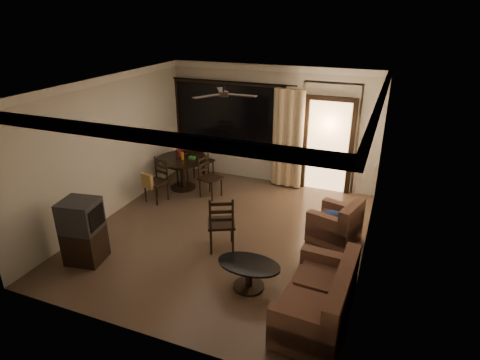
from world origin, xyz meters
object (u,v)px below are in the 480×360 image
at_px(dining_chair_west, 178,172).
at_px(dining_chair_east, 210,185).
at_px(armchair, 337,225).
at_px(dining_chair_south, 156,188).
at_px(sofa, 321,301).
at_px(dining_table, 182,165).
at_px(coffee_table, 249,271).
at_px(dining_chair_north, 203,167).
at_px(tv_cabinet, 83,231).
at_px(side_chair, 222,233).

xyz_separation_m(dining_chair_west, dining_chair_east, (1.06, -0.39, 0.00)).
bearing_deg(dining_chair_east, armchair, -92.77).
distance_m(dining_chair_south, sofa, 4.75).
relative_size(dining_table, dining_chair_south, 1.26).
bearing_deg(dining_chair_east, coffee_table, -130.96).
bearing_deg(dining_chair_south, dining_chair_east, 45.70).
height_order(dining_chair_north, tv_cabinet, tv_cabinet).
relative_size(dining_chair_west, dining_chair_east, 1.00).
height_order(coffee_table, side_chair, side_chair).
distance_m(dining_table, armchair, 3.92).
xyz_separation_m(dining_chair_east, tv_cabinet, (-0.86, -3.04, 0.28)).
xyz_separation_m(dining_chair_west, coffee_table, (3.00, -3.10, 0.00)).
relative_size(dining_chair_north, armchair, 0.99).
distance_m(dining_table, tv_cabinet, 3.23).
height_order(dining_table, sofa, dining_table).
height_order(dining_chair_north, sofa, dining_chair_north).
bearing_deg(dining_chair_east, tv_cabinet, 177.57).
relative_size(dining_chair_north, coffee_table, 0.97).
bearing_deg(dining_chair_east, dining_chair_north, 48.12).
distance_m(sofa, coffee_table, 1.20).
relative_size(dining_table, coffee_table, 1.22).
bearing_deg(dining_chair_west, dining_chair_north, 153.86).
distance_m(coffee_table, side_chair, 1.17).
height_order(tv_cabinet, coffee_table, tv_cabinet).
xyz_separation_m(dining_chair_west, tv_cabinet, (0.20, -3.43, 0.28)).
distance_m(dining_chair_south, side_chair, 2.46).
distance_m(dining_chair_west, armchair, 4.21).
bearing_deg(coffee_table, dining_chair_north, 125.37).
distance_m(dining_table, dining_chair_south, 0.90).
distance_m(dining_table, coffee_table, 4.01).
bearing_deg(dining_table, side_chair, -47.01).
height_order(dining_chair_south, armchair, dining_chair_south).
bearing_deg(sofa, tv_cabinet, -177.12).
distance_m(dining_chair_north, coffee_table, 4.44).
bearing_deg(coffee_table, dining_chair_east, 125.60).
bearing_deg(dining_chair_west, coffee_table, 57.55).
relative_size(tv_cabinet, side_chair, 1.05).
bearing_deg(armchair, side_chair, -135.54).
bearing_deg(dining_chair_west, dining_table, 65.79).
bearing_deg(dining_chair_east, sofa, -121.11).
distance_m(dining_table, dining_chair_north, 0.80).
xyz_separation_m(tv_cabinet, side_chair, (1.98, 1.17, -0.24)).
xyz_separation_m(dining_chair_south, dining_chair_north, (0.38, 1.55, -0.02)).
relative_size(dining_chair_east, tv_cabinet, 0.85).
height_order(sofa, armchair, sofa).
bearing_deg(tv_cabinet, dining_table, 79.53).
bearing_deg(dining_chair_south, side_chair, -16.62).
relative_size(dining_table, armchair, 1.24).
height_order(dining_chair_east, side_chair, side_chair).
bearing_deg(dining_chair_north, side_chair, 135.53).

